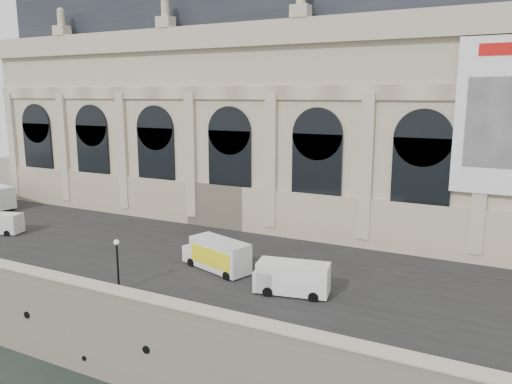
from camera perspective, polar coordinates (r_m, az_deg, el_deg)
quay at (r=66.33m, az=5.83°, el=-4.55°), size 160.00×70.00×6.00m
street at (r=47.32m, az=-3.54°, el=-7.13°), size 160.00×24.00×0.06m
parapet at (r=36.99m, az=-14.44°, el=-11.83°), size 160.00×1.40×1.21m
museum at (r=62.61m, az=-0.46°, el=10.09°), size 69.00×18.70×29.10m
van_c at (r=38.07m, az=3.75°, el=-9.76°), size 5.86×3.12×2.48m
box_truck at (r=43.01m, az=-4.51°, el=-7.14°), size 7.11×4.12×2.73m
lamp_right at (r=39.45m, az=-15.52°, el=-8.16°), size 0.42×0.42×4.16m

